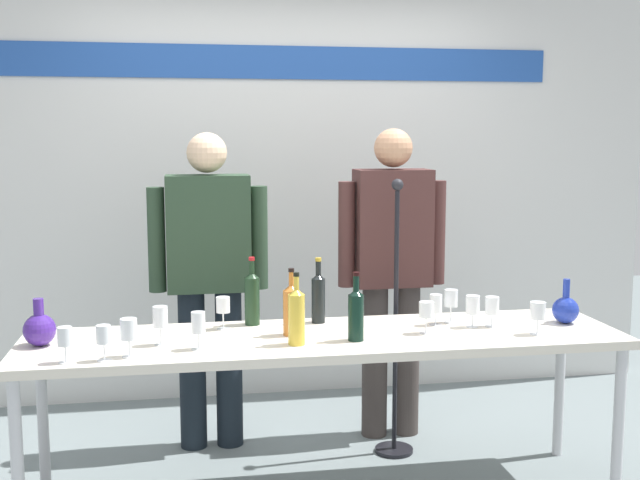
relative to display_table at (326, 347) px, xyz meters
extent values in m
cube|color=silver|center=(0.00, 1.57, 0.79)|extent=(4.85, 0.10, 3.00)
cube|color=#244FA3|center=(0.00, 1.51, 1.38)|extent=(3.39, 0.01, 0.20)
cube|color=silver|center=(0.00, 0.00, 0.04)|extent=(2.68, 0.66, 0.04)
cylinder|color=silver|center=(-1.28, -0.28, -0.35)|extent=(0.05, 0.05, 0.73)
cylinder|color=silver|center=(1.28, -0.28, -0.35)|extent=(0.05, 0.05, 0.73)
cylinder|color=silver|center=(-1.28, 0.28, -0.35)|extent=(0.05, 0.05, 0.73)
cylinder|color=silver|center=(1.28, 0.28, -0.35)|extent=(0.05, 0.05, 0.73)
sphere|color=#422386|center=(-1.23, 0.03, 0.12)|extent=(0.14, 0.14, 0.14)
cylinder|color=#422386|center=(-1.23, 0.03, 0.22)|extent=(0.04, 0.04, 0.08)
sphere|color=#1D329D|center=(1.16, 0.03, 0.12)|extent=(0.13, 0.13, 0.13)
cylinder|color=#1D329D|center=(1.16, 0.03, 0.22)|extent=(0.03, 0.03, 0.10)
cylinder|color=black|center=(-0.59, 0.71, -0.29)|extent=(0.14, 0.14, 0.85)
cylinder|color=black|center=(-0.40, 0.71, -0.29)|extent=(0.14, 0.14, 0.85)
cube|color=#293F2C|center=(-0.49, 0.71, 0.44)|extent=(0.43, 0.22, 0.60)
cylinder|color=#293F2C|center=(-0.76, 0.71, 0.41)|extent=(0.09, 0.09, 0.54)
cylinder|color=#293F2C|center=(-0.23, 0.71, 0.41)|extent=(0.09, 0.09, 0.54)
sphere|color=beige|center=(-0.49, 0.71, 0.85)|extent=(0.21, 0.21, 0.21)
cylinder|color=#3D3532|center=(0.40, 0.71, -0.29)|extent=(0.14, 0.14, 0.84)
cylinder|color=#3D3532|center=(0.58, 0.71, -0.29)|extent=(0.14, 0.14, 0.84)
cube|color=#492A28|center=(0.49, 0.71, 0.45)|extent=(0.40, 0.22, 0.63)
cylinder|color=#492A28|center=(0.24, 0.71, 0.41)|extent=(0.09, 0.09, 0.56)
cylinder|color=#492A28|center=(0.74, 0.71, 0.41)|extent=(0.09, 0.09, 0.56)
sphere|color=tan|center=(0.49, 0.71, 0.87)|extent=(0.21, 0.21, 0.21)
cylinder|color=#1B351E|center=(-0.31, 0.25, 0.17)|extent=(0.07, 0.07, 0.22)
cone|color=#1B351E|center=(-0.31, 0.25, 0.29)|extent=(0.07, 0.07, 0.03)
cylinder|color=#1B351E|center=(-0.31, 0.25, 0.32)|extent=(0.02, 0.02, 0.08)
cylinder|color=red|center=(-0.31, 0.25, 0.37)|extent=(0.03, 0.03, 0.02)
cylinder|color=black|center=(0.01, 0.24, 0.16)|extent=(0.06, 0.06, 0.21)
cone|color=black|center=(0.01, 0.24, 0.28)|extent=(0.06, 0.06, 0.03)
cylinder|color=black|center=(0.01, 0.24, 0.31)|extent=(0.03, 0.03, 0.08)
cylinder|color=gold|center=(0.01, 0.24, 0.36)|extent=(0.03, 0.03, 0.02)
cylinder|color=orange|center=(-0.15, 0.02, 0.16)|extent=(0.07, 0.07, 0.20)
cone|color=orange|center=(-0.15, 0.02, 0.27)|extent=(0.07, 0.07, 0.03)
cylinder|color=orange|center=(-0.15, 0.02, 0.30)|extent=(0.02, 0.02, 0.08)
cylinder|color=black|center=(-0.15, 0.02, 0.35)|extent=(0.03, 0.03, 0.02)
cylinder|color=gold|center=(-0.15, -0.14, 0.16)|extent=(0.07, 0.07, 0.22)
cone|color=gold|center=(-0.15, -0.14, 0.29)|extent=(0.07, 0.07, 0.03)
cylinder|color=gold|center=(-0.15, -0.14, 0.31)|extent=(0.02, 0.02, 0.08)
cylinder|color=black|center=(-0.15, -0.14, 0.36)|extent=(0.03, 0.03, 0.02)
cylinder|color=black|center=(0.11, -0.12, 0.16)|extent=(0.07, 0.07, 0.20)
cone|color=black|center=(0.11, -0.12, 0.27)|extent=(0.07, 0.07, 0.03)
cylinder|color=black|center=(0.11, -0.12, 0.30)|extent=(0.03, 0.03, 0.08)
cylinder|color=black|center=(0.11, -0.12, 0.35)|extent=(0.03, 0.03, 0.02)
cylinder|color=white|center=(-0.84, -0.21, 0.06)|extent=(0.06, 0.06, 0.00)
cylinder|color=white|center=(-0.84, -0.21, 0.09)|extent=(0.01, 0.01, 0.07)
cylinder|color=white|center=(-0.84, -0.21, 0.17)|extent=(0.07, 0.07, 0.09)
cylinder|color=white|center=(-0.56, -0.14, 0.06)|extent=(0.06, 0.06, 0.00)
cylinder|color=white|center=(-0.56, -0.14, 0.09)|extent=(0.01, 0.01, 0.07)
cylinder|color=white|center=(-0.56, -0.14, 0.17)|extent=(0.06, 0.06, 0.09)
cylinder|color=white|center=(-0.94, -0.25, 0.06)|extent=(0.06, 0.06, 0.00)
cylinder|color=white|center=(-0.94, -0.25, 0.09)|extent=(0.01, 0.01, 0.07)
cylinder|color=white|center=(-0.94, -0.25, 0.16)|extent=(0.06, 0.06, 0.07)
cylinder|color=white|center=(-1.08, -0.25, 0.06)|extent=(0.06, 0.06, 0.00)
cylinder|color=white|center=(-1.08, -0.25, 0.09)|extent=(0.01, 0.01, 0.07)
cylinder|color=white|center=(-1.08, -0.25, 0.16)|extent=(0.06, 0.06, 0.07)
cylinder|color=white|center=(-0.72, -0.05, 0.06)|extent=(0.06, 0.06, 0.00)
cylinder|color=white|center=(-0.72, -0.05, 0.10)|extent=(0.01, 0.01, 0.08)
cylinder|color=white|center=(-0.72, -0.05, 0.18)|extent=(0.06, 0.06, 0.09)
cylinder|color=white|center=(-0.45, 0.18, 0.06)|extent=(0.06, 0.06, 0.00)
cylinder|color=white|center=(-0.45, 0.18, 0.10)|extent=(0.01, 0.01, 0.08)
cylinder|color=white|center=(-0.45, 0.18, 0.17)|extent=(0.06, 0.06, 0.07)
cylinder|color=white|center=(0.79, 0.02, 0.06)|extent=(0.06, 0.06, 0.00)
cylinder|color=white|center=(0.79, 0.02, 0.09)|extent=(0.01, 0.01, 0.06)
cylinder|color=white|center=(0.79, 0.02, 0.16)|extent=(0.06, 0.06, 0.08)
cylinder|color=white|center=(0.70, 0.03, 0.06)|extent=(0.05, 0.05, 0.00)
cylinder|color=white|center=(0.70, 0.03, 0.09)|extent=(0.01, 0.01, 0.06)
cylinder|color=white|center=(0.70, 0.03, 0.16)|extent=(0.06, 0.06, 0.09)
cylinder|color=white|center=(0.63, 0.13, 0.06)|extent=(0.06, 0.06, 0.00)
cylinder|color=white|center=(0.63, 0.13, 0.10)|extent=(0.01, 0.01, 0.08)
cylinder|color=white|center=(0.63, 0.13, 0.18)|extent=(0.06, 0.06, 0.08)
cylinder|color=white|center=(0.54, 0.09, 0.06)|extent=(0.06, 0.06, 0.00)
cylinder|color=white|center=(0.54, 0.09, 0.09)|extent=(0.01, 0.01, 0.06)
cylinder|color=white|center=(0.54, 0.09, 0.16)|extent=(0.06, 0.06, 0.09)
cylinder|color=white|center=(0.45, -0.05, 0.06)|extent=(0.06, 0.06, 0.00)
cylinder|color=white|center=(0.45, -0.05, 0.09)|extent=(0.01, 0.01, 0.07)
cylinder|color=white|center=(0.45, -0.05, 0.17)|extent=(0.07, 0.07, 0.07)
cylinder|color=white|center=(0.94, -0.15, 0.06)|extent=(0.06, 0.06, 0.00)
cylinder|color=white|center=(0.94, -0.15, 0.09)|extent=(0.01, 0.01, 0.07)
cylinder|color=white|center=(0.94, -0.15, 0.17)|extent=(0.07, 0.07, 0.08)
cylinder|color=black|center=(0.45, 0.46, -0.70)|extent=(0.20, 0.20, 0.02)
cylinder|color=black|center=(0.45, 0.46, -0.02)|extent=(0.02, 0.02, 1.38)
sphere|color=#232328|center=(0.45, 0.46, 0.69)|extent=(0.06, 0.06, 0.06)
camera|label=1|loc=(-0.60, -3.38, 0.95)|focal=44.26mm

